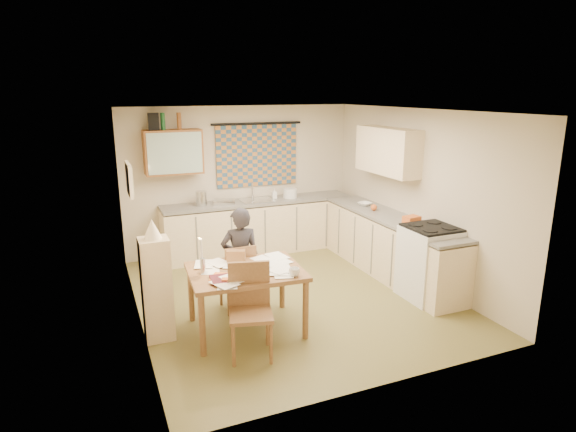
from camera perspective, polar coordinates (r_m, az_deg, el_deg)
name	(u,v)px	position (r m, az deg, el deg)	size (l,w,h in m)	color
floor	(291,296)	(6.73, 0.38, -9.50)	(4.00, 4.50, 0.02)	brown
ceiling	(292,110)	(6.14, 0.42, 12.48)	(4.00, 4.50, 0.02)	white
wall_back	(240,179)	(8.40, -5.66, 4.35)	(4.00, 0.02, 2.50)	beige
wall_front	(390,263)	(4.41, 12.02, -5.47)	(4.00, 0.02, 2.50)	beige
wall_left	(132,224)	(5.85, -18.02, -0.86)	(0.02, 4.50, 2.50)	beige
wall_right	(417,195)	(7.32, 15.05, 2.38)	(0.02, 4.50, 2.50)	beige
window_blind	(257,156)	(8.39, -3.68, 7.15)	(1.45, 0.03, 1.05)	#2A4D6B
curtain_rod	(257,123)	(8.32, -3.70, 10.89)	(0.04, 0.04, 1.60)	black
wall_cabinet	(173,152)	(7.88, -13.45, 7.39)	(0.90, 0.34, 0.70)	brown
wall_cabinet_glass	(175,153)	(7.72, -13.24, 7.26)	(0.84, 0.02, 0.64)	#99B2A5
upper_cabinet_right	(388,151)	(7.56, 11.72, 7.57)	(0.34, 1.30, 0.70)	beige
framed_print	(129,179)	(6.15, -18.31, 4.15)	(0.04, 0.50, 0.40)	beige
print_canvas	(131,179)	(6.15, -18.08, 4.17)	(0.01, 0.42, 0.32)	silver
counter_back	(259,227)	(8.36, -3.43, -1.28)	(3.30, 0.62, 0.92)	beige
counter_right	(389,246)	(7.50, 11.87, -3.47)	(0.62, 2.95, 0.92)	beige
stove	(429,263)	(6.77, 16.41, -5.31)	(0.65, 0.65, 1.01)	white
sink	(257,203)	(8.24, -3.67, 1.57)	(0.55, 0.45, 0.10)	silver
tap	(252,191)	(8.36, -4.24, 3.01)	(0.03, 0.03, 0.28)	silver
dish_rack	(225,202)	(8.06, -7.53, 1.69)	(0.35, 0.30, 0.06)	silver
kettle	(201,198)	(7.96, -10.25, 2.06)	(0.18, 0.18, 0.24)	silver
mixing_bowl	(290,193)	(8.43, 0.24, 2.73)	(0.24, 0.24, 0.16)	white
soap_bottle	(274,193)	(8.37, -1.64, 2.69)	(0.09, 0.09, 0.18)	white
bowl	(365,204)	(7.96, 9.07, 1.42)	(0.27, 0.27, 0.05)	white
orange_bag	(412,220)	(6.96, 14.44, -0.50)	(0.22, 0.16, 0.12)	#D05D22
fruit_orange	(374,207)	(7.64, 10.14, 1.00)	(0.10, 0.10, 0.10)	#D05D22
speaker	(153,122)	(7.80, -15.66, 10.73)	(0.16, 0.20, 0.26)	black
bottle_green	(163,121)	(7.82, -14.62, 10.81)	(0.07, 0.07, 0.26)	#195926
bottle_brown	(179,121)	(7.86, -12.79, 10.93)	(0.07, 0.07, 0.26)	brown
dining_table	(246,299)	(5.72, -4.98, -9.81)	(1.35, 1.06, 0.75)	brown
chair_far	(238,289)	(6.28, -5.98, -8.57)	(0.41, 0.41, 0.88)	brown
chair_near	(251,328)	(5.24, -4.42, -13.13)	(0.54, 0.54, 0.99)	brown
person	(240,259)	(6.14, -5.65, -5.13)	(0.53, 0.38, 1.35)	black
shelf_stand	(157,289)	(5.62, -15.29, -8.40)	(0.32, 0.30, 1.19)	beige
lampshade	(152,229)	(5.39, -15.80, -1.49)	(0.20, 0.20, 0.22)	beige
letter_rack	(236,257)	(5.77, -6.18, -4.82)	(0.22, 0.10, 0.16)	brown
mug	(294,272)	(5.35, 0.76, -6.66)	(0.15, 0.15, 0.10)	white
magazine	(211,281)	(5.28, -9.17, -7.57)	(0.23, 0.30, 0.03)	maroon
book	(212,277)	(5.39, -9.03, -7.15)	(0.29, 0.31, 0.02)	#D05D22
orange_box	(227,280)	(5.24, -7.19, -7.58)	(0.12, 0.08, 0.04)	#D05D22
eyeglasses	(262,276)	(5.36, -3.10, -7.13)	(0.13, 0.04, 0.02)	black
candle_holder	(203,266)	(5.50, -10.06, -5.84)	(0.06, 0.06, 0.18)	silver
candle	(201,248)	(5.46, -10.26, -3.78)	(0.02, 0.02, 0.22)	white
candle_flame	(199,239)	(5.40, -10.47, -2.64)	(0.02, 0.02, 0.02)	#FFCC66
papers	(254,268)	(5.58, -4.03, -6.15)	(1.17, 1.03, 0.03)	white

